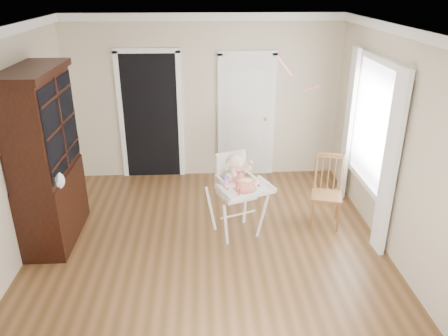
{
  "coord_description": "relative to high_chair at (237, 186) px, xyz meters",
  "views": [
    {
      "loc": [
        -0.04,
        -4.58,
        3.17
      ],
      "look_at": [
        0.22,
        0.4,
        1.01
      ],
      "focal_mm": 35.0,
      "sensor_mm": 36.0,
      "label": 1
    }
  ],
  "objects": [
    {
      "name": "floor",
      "position": [
        -0.39,
        -0.5,
        -0.7
      ],
      "size": [
        5.0,
        5.0,
        0.0
      ],
      "primitive_type": "plane",
      "color": "#51381C",
      "rests_on": "ground"
    },
    {
      "name": "high_chair",
      "position": [
        0.0,
        0.0,
        0.0
      ],
      "size": [
        0.88,
        0.98,
        1.13
      ],
      "rotation": [
        0.0,
        0.0,
        0.38
      ],
      "color": "white",
      "rests_on": "floor"
    },
    {
      "name": "streamer",
      "position": [
        0.46,
        -0.4,
        1.61
      ],
      "size": [
        0.11,
        0.49,
        0.15
      ],
      "primitive_type": null,
      "rotation": [
        0.26,
        0.0,
        0.17
      ],
      "color": "pink",
      "rests_on": "ceiling"
    },
    {
      "name": "china_cabinet",
      "position": [
        -2.37,
        0.03,
        0.43
      ],
      "size": [
        0.59,
        1.33,
        2.25
      ],
      "color": "black",
      "rests_on": "floor"
    },
    {
      "name": "sippy_cup",
      "position": [
        -0.15,
        -0.19,
        0.16
      ],
      "size": [
        0.07,
        0.07,
        0.18
      ],
      "rotation": [
        0.0,
        0.0,
        0.38
      ],
      "color": "pink",
      "rests_on": "high_chair"
    },
    {
      "name": "dining_chair",
      "position": [
        1.27,
        0.21,
        -0.24
      ],
      "size": [
        0.5,
        0.5,
        0.99
      ],
      "rotation": [
        0.0,
        0.0,
        -0.27
      ],
      "color": "brown",
      "rests_on": "floor"
    },
    {
      "name": "wall_right",
      "position": [
        1.86,
        -0.5,
        0.65
      ],
      "size": [
        0.0,
        5.0,
        5.0
      ],
      "primitive_type": "plane",
      "rotation": [
        1.57,
        0.0,
        -1.57
      ],
      "color": "#C0B196",
      "rests_on": "floor"
    },
    {
      "name": "ceiling",
      "position": [
        -0.39,
        -0.5,
        2.0
      ],
      "size": [
        5.0,
        5.0,
        0.0
      ],
      "primitive_type": "plane",
      "rotation": [
        3.14,
        0.0,
        0.0
      ],
      "color": "white",
      "rests_on": "wall_back"
    },
    {
      "name": "wall_left",
      "position": [
        -2.64,
        -0.5,
        0.65
      ],
      "size": [
        0.0,
        5.0,
        5.0
      ],
      "primitive_type": "plane",
      "rotation": [
        1.57,
        0.0,
        1.57
      ],
      "color": "#C0B196",
      "rests_on": "floor"
    },
    {
      "name": "cake",
      "position": [
        0.09,
        -0.28,
        0.15
      ],
      "size": [
        0.28,
        0.28,
        0.13
      ],
      "color": "silver",
      "rests_on": "high_chair"
    },
    {
      "name": "window_right",
      "position": [
        1.79,
        0.3,
        0.59
      ],
      "size": [
        0.13,
        1.84,
        2.3
      ],
      "color": "white",
      "rests_on": "wall_right"
    },
    {
      "name": "crown_molding",
      "position": [
        -0.39,
        -0.5,
        1.94
      ],
      "size": [
        4.5,
        5.0,
        0.12
      ],
      "primitive_type": null,
      "color": "white",
      "rests_on": "ceiling"
    },
    {
      "name": "wall_back",
      "position": [
        -0.39,
        2.0,
        0.65
      ],
      "size": [
        4.5,
        0.0,
        4.5
      ],
      "primitive_type": "plane",
      "rotation": [
        1.57,
        0.0,
        0.0
      ],
      "color": "#C0B196",
      "rests_on": "floor"
    },
    {
      "name": "closet_door",
      "position": [
        0.32,
        1.98,
        0.33
      ],
      "size": [
        0.96,
        0.09,
        2.13
      ],
      "color": "white",
      "rests_on": "wall_back"
    },
    {
      "name": "doorway",
      "position": [
        -1.29,
        1.98,
        0.41
      ],
      "size": [
        1.06,
        0.05,
        2.22
      ],
      "color": "black",
      "rests_on": "wall_back"
    },
    {
      "name": "baby",
      "position": [
        -0.01,
        0.03,
        0.17
      ],
      "size": [
        0.38,
        0.28,
        0.51
      ],
      "rotation": [
        0.0,
        0.0,
        0.38
      ],
      "color": "beige",
      "rests_on": "high_chair"
    }
  ]
}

